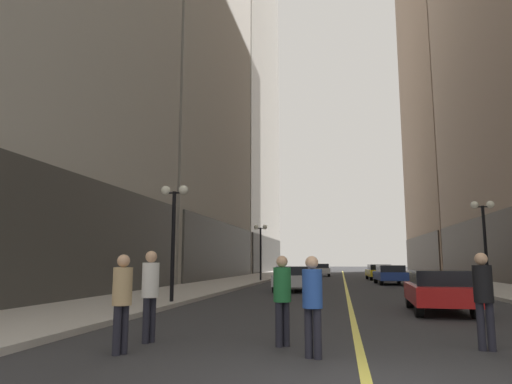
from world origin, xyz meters
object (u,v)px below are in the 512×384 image
(pedestrian_in_white_shirt, at_px, (150,288))
(car_yellow, at_px, (379,271))
(car_silver, at_px, (293,278))
(car_red, at_px, (439,290))
(pedestrian_in_tan_trench, at_px, (122,295))
(pedestrian_in_black_coat, at_px, (483,293))
(street_lamp_right_mid, at_px, (484,226))
(pedestrian_in_green_parka, at_px, (282,293))
(car_white, at_px, (321,269))
(street_lamp_left_far, at_px, (261,240))
(car_blue, at_px, (390,274))
(street_lamp_left_near, at_px, (174,216))
(pedestrian_in_blue_hoodie, at_px, (312,298))

(pedestrian_in_white_shirt, bearing_deg, car_yellow, 77.76)
(car_silver, bearing_deg, car_red, -60.14)
(pedestrian_in_tan_trench, bearing_deg, car_silver, 85.95)
(pedestrian_in_black_coat, height_order, pedestrian_in_tan_trench, pedestrian_in_black_coat)
(car_yellow, distance_m, street_lamp_right_mid, 18.70)
(pedestrian_in_green_parka, height_order, street_lamp_right_mid, street_lamp_right_mid)
(car_white, height_order, street_lamp_left_far, street_lamp_left_far)
(street_lamp_right_mid, bearing_deg, car_blue, 107.63)
(pedestrian_in_green_parka, bearing_deg, car_white, 91.35)
(pedestrian_in_white_shirt, bearing_deg, pedestrian_in_green_parka, 1.66)
(car_silver, height_order, street_lamp_left_near, street_lamp_left_near)
(car_white, xyz_separation_m, pedestrian_in_tan_trench, (-1.70, -42.81, 0.28))
(pedestrian_in_black_coat, distance_m, pedestrian_in_white_shirt, 6.36)
(street_lamp_right_mid, bearing_deg, car_white, 107.81)
(pedestrian_in_green_parka, distance_m, street_lamp_left_far, 27.00)
(car_red, height_order, pedestrian_in_blue_hoodie, pedestrian_in_blue_hoodie)
(pedestrian_in_white_shirt, distance_m, street_lamp_left_near, 8.03)
(pedestrian_in_tan_trench, bearing_deg, car_yellow, 78.16)
(car_yellow, xyz_separation_m, pedestrian_in_blue_hoodie, (-3.73, -33.35, 0.26))
(car_red, distance_m, pedestrian_in_green_parka, 7.72)
(car_red, bearing_deg, pedestrian_in_white_shirt, -135.89)
(car_red, relative_size, pedestrian_in_black_coat, 2.36)
(car_silver, height_order, pedestrian_in_blue_hoodie, pedestrian_in_blue_hoodie)
(car_blue, relative_size, street_lamp_left_far, 1.00)
(pedestrian_in_black_coat, height_order, street_lamp_right_mid, street_lamp_right_mid)
(car_red, distance_m, car_yellow, 25.85)
(car_white, bearing_deg, street_lamp_left_near, -96.66)
(pedestrian_in_black_coat, distance_m, pedestrian_in_tan_trench, 6.54)
(pedestrian_in_blue_hoodie, distance_m, street_lamp_left_near, 10.26)
(car_red, relative_size, street_lamp_left_far, 0.94)
(pedestrian_in_green_parka, bearing_deg, car_blue, 79.60)
(pedestrian_in_black_coat, xyz_separation_m, pedestrian_in_blue_hoodie, (-3.05, -1.22, -0.04))
(pedestrian_in_black_coat, bearing_deg, car_silver, 107.78)
(car_silver, height_order, pedestrian_in_green_parka, pedestrian_in_green_parka)
(car_white, bearing_deg, street_lamp_right_mid, -72.19)
(car_red, bearing_deg, car_silver, 119.86)
(pedestrian_in_tan_trench, bearing_deg, pedestrian_in_white_shirt, 89.39)
(street_lamp_left_near, bearing_deg, street_lamp_left_far, 90.00)
(pedestrian_in_black_coat, bearing_deg, pedestrian_in_tan_trench, -166.75)
(car_yellow, xyz_separation_m, pedestrian_in_green_parka, (-4.37, -32.36, 0.27))
(street_lamp_left_near, bearing_deg, car_silver, 68.40)
(car_white, relative_size, street_lamp_left_near, 0.99)
(pedestrian_in_blue_hoodie, bearing_deg, car_blue, 81.39)
(pedestrian_in_black_coat, xyz_separation_m, street_lamp_left_far, (-8.67, 26.21, 2.23))
(pedestrian_in_black_coat, height_order, pedestrian_in_blue_hoodie, pedestrian_in_black_coat)
(car_blue, xyz_separation_m, car_yellow, (-0.14, 7.79, 0.00))
(car_red, height_order, street_lamp_left_far, street_lamp_left_far)
(pedestrian_in_black_coat, relative_size, street_lamp_left_near, 0.40)
(car_blue, height_order, car_yellow, same)
(pedestrian_in_tan_trench, relative_size, pedestrian_in_white_shirt, 0.95)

